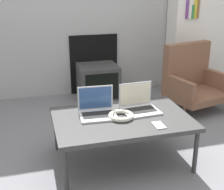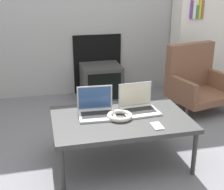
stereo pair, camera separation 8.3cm
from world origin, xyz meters
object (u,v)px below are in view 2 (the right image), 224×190
(headphones, at_px, (120,116))
(armchair, at_px, (195,80))
(laptop_left, at_px, (96,109))
(phone, at_px, (157,126))
(laptop_right, at_px, (138,105))
(tv, at_px, (101,82))

(headphones, relative_size, armchair, 0.27)
(laptop_left, bearing_deg, phone, -35.97)
(laptop_right, bearing_deg, armchair, 36.50)
(armchair, bearing_deg, laptop_right, -153.34)
(tv, distance_m, armchair, 1.16)
(laptop_right, height_order, armchair, armchair)
(headphones, xyz_separation_m, phone, (0.23, -0.21, -0.01))
(armchair, bearing_deg, phone, -142.48)
(laptop_left, xyz_separation_m, headphones, (0.17, -0.12, -0.03))
(laptop_left, distance_m, tv, 1.46)
(headphones, xyz_separation_m, tv, (0.16, 1.52, -0.20))
(phone, bearing_deg, armchair, 51.38)
(tv, height_order, armchair, armchair)
(laptop_right, bearing_deg, laptop_left, 175.97)
(headphones, distance_m, tv, 1.54)
(laptop_left, xyz_separation_m, armchair, (1.32, 0.82, -0.10))
(laptop_right, height_order, phone, laptop_right)
(headphones, bearing_deg, armchair, 39.15)
(headphones, distance_m, phone, 0.32)
(laptop_right, distance_m, armchair, 1.27)
(laptop_left, distance_m, phone, 0.52)
(phone, relative_size, tv, 0.25)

